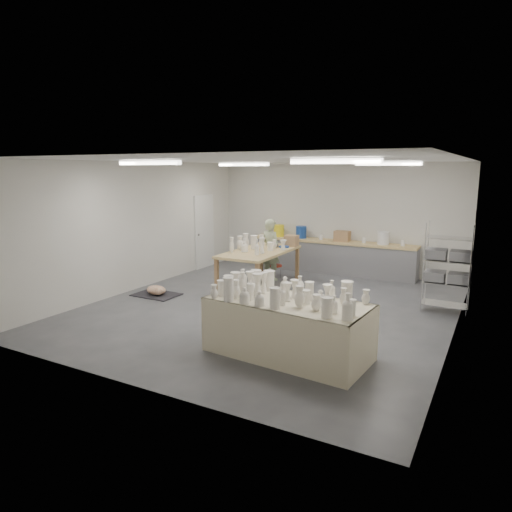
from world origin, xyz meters
The scene contains 9 objects.
room centered at (-0.11, 0.08, 2.06)m, with size 8.00×8.02×3.00m.
back_counter centered at (-0.01, 3.68, 0.49)m, with size 4.60×0.60×1.24m.
wire_shelf centered at (3.20, 1.40, 0.92)m, with size 0.88×0.48×1.80m.
drying_table centered at (1.32, -2.09, 0.47)m, with size 2.54×1.36×1.23m.
work_table centered at (-1.02, 1.51, 0.90)m, with size 1.22×2.39×1.27m.
rug centered at (-2.71, -0.42, 0.01)m, with size 1.00×0.70×0.02m, color black.
cat centered at (-2.69, -0.44, 0.12)m, with size 0.56×0.45×0.21m.
potter centered at (-1.10, 2.15, 0.79)m, with size 0.58×0.38×1.58m, color #9AA781.
red_stool centered at (-1.10, 2.42, 0.30)m, with size 0.41×0.41×0.34m.
Camera 1 is at (4.08, -8.15, 2.82)m, focal length 32.00 mm.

